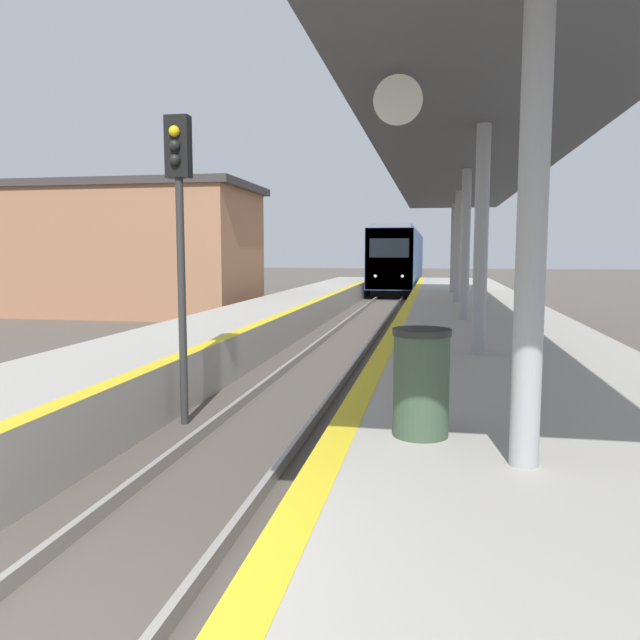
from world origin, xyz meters
name	(u,v)px	position (x,y,z in m)	size (l,w,h in m)	color
train	(401,259)	(0.00, 42.75, 2.15)	(2.68, 23.00, 4.23)	black
signal_near	(179,212)	(-1.26, 5.94, 3.23)	(0.36, 0.31, 4.63)	#2D2D2D
station_canopy	(467,168)	(3.24, 13.33, 4.72)	(3.96, 27.89, 3.98)	#99999E
trash_bin	(421,382)	(2.40, 2.85, 1.44)	(0.54, 0.54, 1.01)	#384C38
station_building	(115,250)	(-11.06, 21.98, 2.75)	(12.18, 6.11, 5.47)	#9E6B4C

